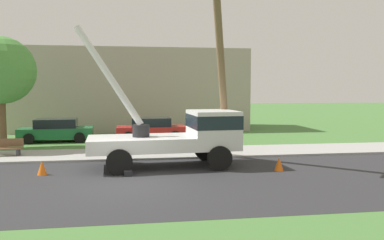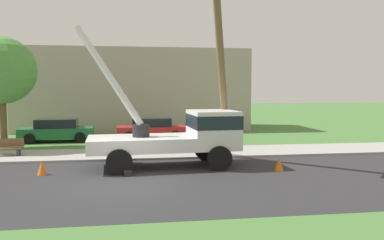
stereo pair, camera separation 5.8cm
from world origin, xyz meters
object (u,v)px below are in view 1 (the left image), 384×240
at_px(traffic_cone_ahead, 279,164).
at_px(traffic_cone_behind, 42,168).
at_px(utility_truck, 183,133).
at_px(leaning_utility_pole, 221,65).
at_px(roadside_tree_near, 1,71).
at_px(parked_sedan_green, 56,130).
at_px(park_bench, 5,148).
at_px(parked_sedan_red, 151,129).

height_order(traffic_cone_ahead, traffic_cone_behind, same).
bearing_deg(utility_truck, leaning_utility_pole, 13.04).
bearing_deg(traffic_cone_behind, utility_truck, 9.55).
xyz_separation_m(utility_truck, roadside_tree_near, (-9.15, 6.21, 2.86)).
distance_m(parked_sedan_green, roadside_tree_near, 4.96).
distance_m(traffic_cone_ahead, park_bench, 12.77).
distance_m(parked_sedan_green, park_bench, 5.71).
xyz_separation_m(traffic_cone_behind, parked_sedan_green, (-1.30, 9.74, 0.43)).
height_order(parked_sedan_green, roadside_tree_near, roadside_tree_near).
height_order(traffic_cone_behind, roadside_tree_near, roadside_tree_near).
relative_size(traffic_cone_ahead, parked_sedan_green, 0.12).
xyz_separation_m(parked_sedan_red, roadside_tree_near, (-8.19, -2.67, 3.55)).
bearing_deg(leaning_utility_pole, traffic_cone_ahead, -44.99).
bearing_deg(parked_sedan_green, leaning_utility_pole, -44.45).
bearing_deg(leaning_utility_pole, parked_sedan_red, 107.52).
xyz_separation_m(traffic_cone_behind, roadside_tree_near, (-3.60, 7.14, 3.99)).
relative_size(leaning_utility_pole, park_bench, 5.27).
height_order(parked_sedan_green, parked_sedan_red, same).
relative_size(leaning_utility_pole, traffic_cone_ahead, 15.06).
height_order(leaning_utility_pole, park_bench, leaning_utility_pole).
height_order(traffic_cone_behind, parked_sedan_red, parked_sedan_red).
relative_size(traffic_cone_behind, park_bench, 0.35).
xyz_separation_m(traffic_cone_ahead, roadside_tree_near, (-12.82, 7.77, 3.99)).
height_order(utility_truck, parked_sedan_red, utility_truck).
xyz_separation_m(park_bench, roadside_tree_near, (-0.99, 2.96, 3.80)).
bearing_deg(traffic_cone_behind, roadside_tree_near, 116.73).
bearing_deg(traffic_cone_ahead, parked_sedan_green, 135.45).
xyz_separation_m(parked_sedan_green, roadside_tree_near, (-2.30, -2.59, 3.55)).
relative_size(leaning_utility_pole, traffic_cone_behind, 15.06).
bearing_deg(traffic_cone_ahead, leaning_utility_pole, 135.01).
bearing_deg(parked_sedan_green, utility_truck, -52.11).
bearing_deg(park_bench, leaning_utility_pole, -16.09).
xyz_separation_m(leaning_utility_pole, traffic_cone_behind, (-7.27, -1.33, -4.02)).
distance_m(traffic_cone_ahead, traffic_cone_behind, 9.25).
relative_size(utility_truck, park_bench, 4.31).
relative_size(utility_truck, leaning_utility_pole, 0.82).
distance_m(utility_truck, traffic_cone_behind, 5.74).
bearing_deg(utility_truck, roadside_tree_near, 145.84).
bearing_deg(park_bench, roadside_tree_near, 108.52).
xyz_separation_m(leaning_utility_pole, parked_sedan_green, (-8.57, 8.40, -3.59)).
bearing_deg(leaning_utility_pole, utility_truck, -166.96).
bearing_deg(traffic_cone_behind, park_bench, 121.92).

